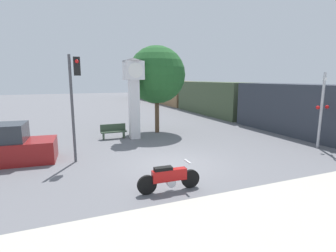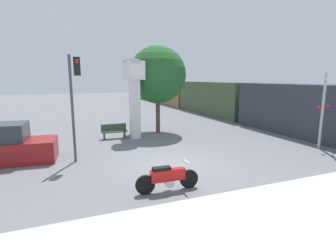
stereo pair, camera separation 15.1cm
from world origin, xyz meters
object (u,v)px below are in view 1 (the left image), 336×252
Objects in this scene: freight_train at (188,95)px; traffic_light at (74,90)px; bench at (113,131)px; railroad_crossing_signal at (322,108)px; parked_car at (4,147)px; motorcycle at (169,178)px; clock_tower at (134,86)px; street_tree at (157,75)px.

freight_train is 9.86× the size of traffic_light.
railroad_crossing_signal is at bearing -32.88° from bench.
freight_train is at bearing 84.24° from railroad_crossing_signal.
traffic_light is at bearing -12.72° from parked_car.
bench is 0.37× the size of parked_car.
bench is at bearing 93.75° from motorcycle.
railroad_crossing_signal is 0.95× the size of parked_car.
motorcycle reaches higher than bench.
freight_train is at bearing 52.99° from clock_tower.
street_tree is at bearing 74.52° from motorcycle.
railroad_crossing_signal is at bearing -95.76° from freight_train.
bench is at bearing -165.65° from street_tree.
bench is 6.30m from parked_car.
motorcycle is at bearing -107.39° from street_tree.
clock_tower reaches higher than freight_train.
parked_car is at bearing 167.75° from railroad_crossing_signal.
railroad_crossing_signal is (-2.06, -20.46, 0.53)m from freight_train.
clock_tower is 0.11× the size of freight_train.
freight_train is at bearing 48.64° from parked_car.
motorcycle is 0.46× the size of traffic_light.
motorcycle is 0.54× the size of railroad_crossing_signal.
bench is (-3.25, -0.83, -3.52)m from street_tree.
railroad_crossing_signal is 15.95m from parked_car.
clock_tower is (1.00, 8.22, 2.85)m from motorcycle.
traffic_light is 3.00× the size of bench.
railroad_crossing_signal reaches higher than bench.
street_tree reaches higher than railroad_crossing_signal.
street_tree reaches higher than traffic_light.
clock_tower reaches higher than parked_car.
traffic_light is at bearing -134.81° from clock_tower.
motorcycle is 5.96m from traffic_light.
parked_car is (-5.46, -3.13, 0.26)m from bench.
motorcycle is 10.54m from street_tree.
parked_car reaches higher than motorcycle.
railroad_crossing_signal reaches higher than motorcycle.
freight_train is 20.57m from railroad_crossing_signal.
freight_train is at bearing 49.04° from bench.
railroad_crossing_signal is (12.42, -2.41, -1.04)m from traffic_light.
motorcycle is 25.54m from freight_train.
railroad_crossing_signal reaches higher than parked_car.
traffic_light reaches higher than freight_train.
motorcycle is at bearing -117.65° from freight_train.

